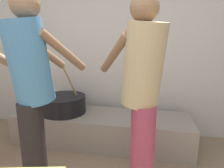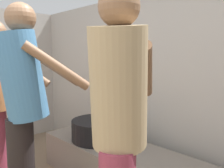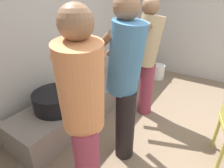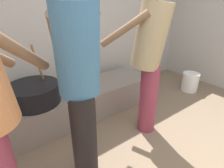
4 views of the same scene
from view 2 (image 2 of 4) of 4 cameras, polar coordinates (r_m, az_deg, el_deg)
name	(u,v)px [view 2 (image 2 of 4)]	position (r m, az deg, el deg)	size (l,w,h in m)	color
block_enclosure_rear	(178,86)	(2.47, 15.58, -0.46)	(5.01, 0.20, 1.94)	#ADA8A0
cooking_pot_main	(98,130)	(2.57, -3.47, -10.94)	(0.55, 0.55, 0.67)	black
cook_in_blue_shirt	(23,99)	(1.90, -20.67, -3.30)	(0.55, 0.75, 1.65)	black
cook_in_tan_shirt	(118,120)	(1.27, 1.57, -8.62)	(0.65, 0.73, 1.63)	#8C3347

